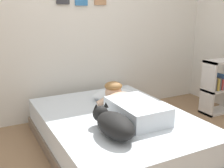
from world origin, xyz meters
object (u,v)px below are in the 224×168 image
bed (116,131)px  cell_phone (129,121)px  bookshelf (218,86)px  coffee_cup (121,100)px  pillow (113,94)px  person_lying (130,105)px  dog (113,124)px

bed → cell_phone: cell_phone is taller
bookshelf → bed: bearing=-172.1°
coffee_cup → pillow: bearing=88.0°
bed → bookshelf: (1.73, 0.24, 0.21)m
pillow → bookshelf: 1.53m
pillow → person_lying: bearing=-100.4°
pillow → dog: 1.01m
person_lying → bookshelf: 1.63m
person_lying → coffee_cup: (0.09, 0.35, -0.07)m
bed → pillow: size_ratio=3.76×
bookshelf → person_lying: bearing=-169.6°
bed → dog: dog is taller
coffee_cup → cell_phone: size_ratio=0.89×
person_lying → bed: bearing=156.2°
dog → pillow: bearing=62.2°
pillow → cell_phone: pillow is taller
coffee_cup → bed: bearing=-126.3°
bed → bookshelf: size_ratio=2.61×
bed → dog: 0.54m
coffee_cup → cell_phone: coffee_cup is taller
person_lying → cell_phone: (-0.09, -0.15, -0.10)m
person_lying → dog: person_lying is taller
bed → bookshelf: 1.76m
pillow → dog: (-0.47, -0.89, 0.05)m
pillow → dog: dog is taller
pillow → dog: bearing=-117.8°
bookshelf → coffee_cup: bearing=177.8°
bed → coffee_cup: coffee_cup is taller
dog → coffee_cup: bearing=56.1°
person_lying → bookshelf: size_ratio=1.23×
bed → pillow: pillow is taller
coffee_cup → bookshelf: (1.51, -0.06, -0.01)m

